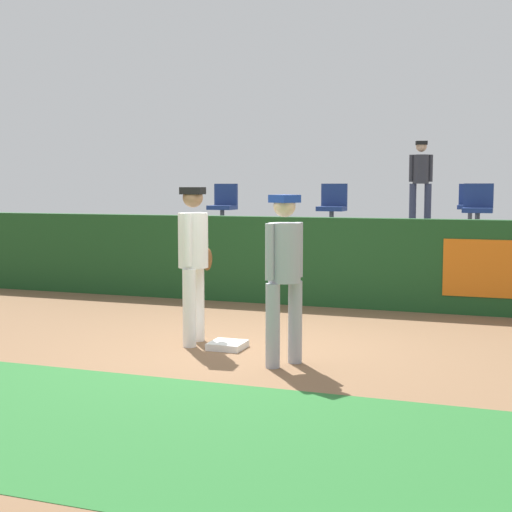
# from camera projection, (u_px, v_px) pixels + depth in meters

# --- Properties ---
(ground_plane) EXTENTS (60.00, 60.00, 0.00)m
(ground_plane) POSITION_uv_depth(u_px,v_px,m) (245.00, 351.00, 8.36)
(ground_plane) COLOR brown
(grass_foreground_strip) EXTENTS (18.00, 2.80, 0.01)m
(grass_foreground_strip) POSITION_uv_depth(u_px,v_px,m) (123.00, 425.00, 5.77)
(grass_foreground_strip) COLOR #26662B
(grass_foreground_strip) RESTS_ON ground_plane
(first_base) EXTENTS (0.40, 0.40, 0.08)m
(first_base) POSITION_uv_depth(u_px,v_px,m) (227.00, 345.00, 8.50)
(first_base) COLOR white
(first_base) RESTS_ON ground_plane
(player_fielder_home) EXTENTS (0.40, 0.60, 1.89)m
(player_fielder_home) POSITION_uv_depth(u_px,v_px,m) (194.00, 254.00, 8.67)
(player_fielder_home) COLOR white
(player_fielder_home) RESTS_ON ground_plane
(player_runner_visitor) EXTENTS (0.47, 0.47, 1.81)m
(player_runner_visitor) POSITION_uv_depth(u_px,v_px,m) (284.00, 267.00, 7.62)
(player_runner_visitor) COLOR #9EA3AD
(player_runner_visitor) RESTS_ON ground_plane
(field_wall) EXTENTS (18.00, 0.26, 1.41)m
(field_wall) POSITION_uv_depth(u_px,v_px,m) (320.00, 262.00, 11.49)
(field_wall) COLOR #19471E
(field_wall) RESTS_ON ground_plane
(bleacher_platform) EXTENTS (18.00, 4.80, 1.10)m
(bleacher_platform) POSITION_uv_depth(u_px,v_px,m) (353.00, 256.00, 13.92)
(bleacher_platform) COLOR #59595E
(bleacher_platform) RESTS_ON ground_plane
(seat_front_left) EXTENTS (0.45, 0.44, 0.84)m
(seat_front_left) POSITION_uv_depth(u_px,v_px,m) (224.00, 204.00, 13.50)
(seat_front_left) COLOR #4C4C51
(seat_front_left) RESTS_ON bleacher_platform
(seat_back_right) EXTENTS (0.45, 0.44, 0.84)m
(seat_back_right) POSITION_uv_depth(u_px,v_px,m) (471.00, 203.00, 13.75)
(seat_back_right) COLOR #4C4C51
(seat_back_right) RESTS_ON bleacher_platform
(seat_front_right) EXTENTS (0.48, 0.44, 0.84)m
(seat_front_right) POSITION_uv_depth(u_px,v_px,m) (478.00, 206.00, 11.99)
(seat_front_right) COLOR #4C4C51
(seat_front_right) RESTS_ON bleacher_platform
(seat_front_center) EXTENTS (0.47, 0.44, 0.84)m
(seat_front_center) POSITION_uv_depth(u_px,v_px,m) (333.00, 204.00, 12.81)
(seat_front_center) COLOR #4C4C51
(seat_front_center) RESTS_ON bleacher_platform
(spectator_hooded) EXTENTS (0.47, 0.39, 1.72)m
(spectator_hooded) POSITION_uv_depth(u_px,v_px,m) (421.00, 176.00, 15.00)
(spectator_hooded) COLOR #33384C
(spectator_hooded) RESTS_ON bleacher_platform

